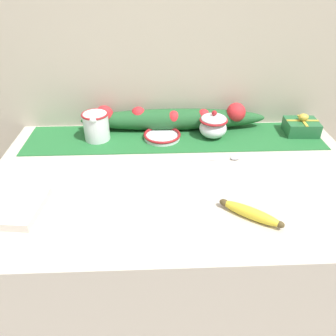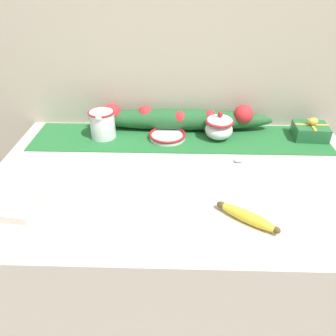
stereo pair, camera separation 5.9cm
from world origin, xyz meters
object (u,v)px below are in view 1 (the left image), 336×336
small_dish (162,136)px  banana (251,213)px  spoon (231,158)px  gift_box (301,126)px  sugar_bowl (213,125)px  napkin_stack (12,207)px  cream_pitcher (96,125)px

small_dish → banana: bearing=-64.1°
spoon → gift_box: gift_box is taller
sugar_bowl → napkin_stack: (-0.62, -0.41, -0.04)m
napkin_stack → gift_box: gift_box is taller
small_dish → banana: size_ratio=0.90×
sugar_bowl → small_dish: sugar_bowl is taller
small_dish → banana: banana is taller
spoon → napkin_stack: size_ratio=1.04×
sugar_bowl → spoon: sugar_bowl is taller
sugar_bowl → banana: size_ratio=0.69×
banana → spoon: bearing=88.5°
cream_pitcher → spoon: cream_pitcher is taller
sugar_bowl → spoon: size_ratio=0.63×
sugar_bowl → banana: bearing=-86.4°
banana → spoon: banana is taller
cream_pitcher → sugar_bowl: bearing=-0.2°
small_dish → napkin_stack: same height
small_dish → napkin_stack: size_ratio=0.86×
banana → napkin_stack: 0.65m
banana → spoon: 0.30m
napkin_stack → banana: bearing=-4.9°
small_dish → gift_box: (0.54, 0.02, 0.02)m
cream_pitcher → small_dish: (0.25, -0.01, -0.05)m
spoon → small_dish: bearing=141.1°
cream_pitcher → spoon: (0.48, -0.17, -0.06)m
spoon → gift_box: (0.31, 0.18, 0.03)m
spoon → napkin_stack: 0.70m
sugar_bowl → gift_box: (0.35, 0.02, -0.02)m
cream_pitcher → gift_box: cream_pitcher is taller
small_dish → spoon: (0.23, -0.16, -0.01)m
banana → napkin_stack: banana is taller
small_dish → napkin_stack: bearing=-136.4°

